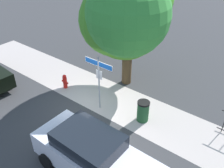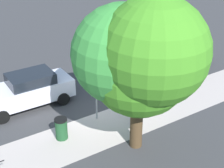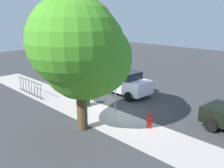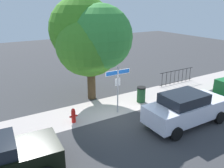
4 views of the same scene
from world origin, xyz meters
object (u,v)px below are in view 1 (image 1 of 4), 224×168
at_px(car_white, 94,156).
at_px(fire_hydrant, 65,81).
at_px(shade_tree, 126,12).
at_px(street_sign, 99,73).
at_px(trash_bin, 143,111).

bearing_deg(car_white, fire_hydrant, 147.60).
xyz_separation_m(shade_tree, car_white, (2.65, -5.42, -3.02)).
xyz_separation_m(street_sign, fire_hydrant, (-2.58, 0.20, -1.50)).
bearing_deg(shade_tree, trash_bin, -39.34).
relative_size(shade_tree, car_white, 1.41).
height_order(car_white, fire_hydrant, car_white).
relative_size(shade_tree, trash_bin, 6.49).
bearing_deg(car_white, street_sign, 127.97).
bearing_deg(trash_bin, car_white, -87.01).
relative_size(street_sign, fire_hydrant, 3.43).
height_order(street_sign, car_white, street_sign).
bearing_deg(fire_hydrant, street_sign, -4.41).
height_order(shade_tree, fire_hydrant, shade_tree).
bearing_deg(shade_tree, street_sign, -80.55).
xyz_separation_m(street_sign, car_white, (2.23, -2.90, -1.01)).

